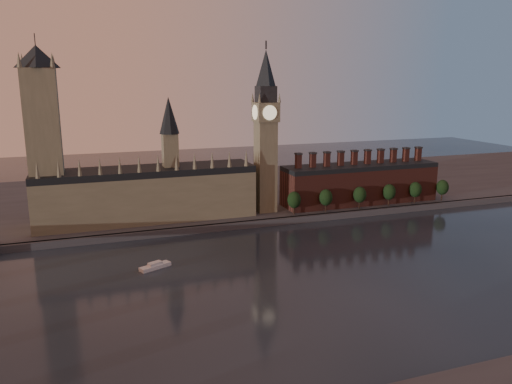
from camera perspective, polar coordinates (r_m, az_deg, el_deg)
ground at (r=228.80m, az=8.51°, el=-9.99°), size 900.00×900.00×0.00m
north_bank at (r=387.06m, az=-3.85°, el=-0.13°), size 900.00×182.00×4.00m
palace_of_westminster at (r=309.91m, az=-12.24°, el=0.09°), size 130.00×30.30×74.00m
victoria_tower at (r=302.62m, az=-23.12°, el=6.26°), size 24.00×24.00×108.00m
big_ben at (r=317.30m, az=1.11°, el=7.11°), size 15.00×15.00×107.00m
chimney_block at (r=353.62m, az=11.77°, el=1.03°), size 110.00×25.00×37.00m
embankment_tree_0 at (r=316.48m, az=4.38°, el=-0.91°), size 8.60×8.60×14.88m
embankment_tree_1 at (r=325.12m, az=7.99°, el=-0.63°), size 8.60×8.60×14.88m
embankment_tree_2 at (r=336.89m, az=11.77°, el=-0.30°), size 8.60×8.60×14.88m
embankment_tree_3 at (r=349.62m, az=14.98°, el=-0.00°), size 8.60×8.60×14.88m
embankment_tree_4 at (r=362.36m, az=17.75°, el=0.26°), size 8.60×8.60×14.88m
embankment_tree_5 at (r=376.36m, az=20.53°, el=0.50°), size 8.60×8.60×14.88m
river_boat at (r=244.57m, az=-11.45°, el=-8.28°), size 15.85×10.42×3.08m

